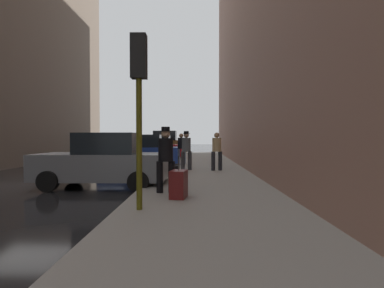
{
  "coord_description": "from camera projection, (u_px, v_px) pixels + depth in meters",
  "views": [
    {
      "loc": [
        5.66,
        -10.04,
        1.64
      ],
      "look_at": [
        5.49,
        4.66,
        1.31
      ],
      "focal_mm": 28.0,
      "sensor_mm": 36.0,
      "label": 1
    }
  ],
  "objects": [
    {
      "name": "ground_plane",
      "position": [
        29.0,
        186.0,
        10.14
      ],
      "size": [
        120.0,
        120.0,
        0.0
      ],
      "primitive_type": "plane",
      "color": "black"
    },
    {
      "name": "sidewalk",
      "position": [
        206.0,
        184.0,
        10.07
      ],
      "size": [
        4.0,
        40.0,
        0.15
      ],
      "primitive_type": "cube",
      "color": "gray",
      "rests_on": "ground_plane"
    },
    {
      "name": "parked_gray_coupe",
      "position": [
        104.0,
        161.0,
        9.85
      ],
      "size": [
        4.22,
        2.1,
        1.79
      ],
      "color": "slate",
      "rests_on": "ground_plane"
    },
    {
      "name": "parked_blue_sedan",
      "position": [
        141.0,
        152.0,
        16.38
      ],
      "size": [
        4.27,
        2.19,
        1.79
      ],
      "color": "navy",
      "rests_on": "ground_plane"
    },
    {
      "name": "parked_red_hatchback",
      "position": [
        155.0,
        148.0,
        21.95
      ],
      "size": [
        4.22,
        2.1,
        1.79
      ],
      "color": "#B2191E",
      "rests_on": "ground_plane"
    },
    {
      "name": "parked_bronze_suv",
      "position": [
        164.0,
        144.0,
        28.15
      ],
      "size": [
        4.64,
        2.13,
        2.25
      ],
      "color": "brown",
      "rests_on": "ground_plane"
    },
    {
      "name": "fire_hydrant",
      "position": [
        166.0,
        165.0,
        12.23
      ],
      "size": [
        0.42,
        0.22,
        0.7
      ],
      "color": "red",
      "rests_on": "sidewalk"
    },
    {
      "name": "traffic_light",
      "position": [
        139.0,
        83.0,
        6.14
      ],
      "size": [
        0.32,
        0.32,
        3.6
      ],
      "color": "#514C0F",
      "rests_on": "sidewalk"
    },
    {
      "name": "pedestrian_with_fedora",
      "position": [
        166.0,
        156.0,
        8.07
      ],
      "size": [
        0.52,
        0.45,
        1.78
      ],
      "color": "black",
      "rests_on": "sidewalk"
    },
    {
      "name": "pedestrian_in_tan_coat",
      "position": [
        217.0,
        149.0,
        13.5
      ],
      "size": [
        0.52,
        0.45,
        1.71
      ],
      "color": "black",
      "rests_on": "sidewalk"
    },
    {
      "name": "pedestrian_in_jeans",
      "position": [
        181.0,
        147.0,
        16.76
      ],
      "size": [
        0.51,
        0.42,
        1.71
      ],
      "color": "#728CB2",
      "rests_on": "sidewalk"
    },
    {
      "name": "pedestrian_with_beanie",
      "position": [
        186.0,
        148.0,
        13.67
      ],
      "size": [
        0.52,
        0.45,
        1.78
      ],
      "color": "#333338",
      "rests_on": "sidewalk"
    },
    {
      "name": "rolling_suitcase",
      "position": [
        179.0,
        184.0,
        7.37
      ],
      "size": [
        0.45,
        0.61,
        1.04
      ],
      "color": "#591414",
      "rests_on": "sidewalk"
    },
    {
      "name": "duffel_bag",
      "position": [
        176.0,
        169.0,
        12.96
      ],
      "size": [
        0.32,
        0.44,
        0.28
      ],
      "color": "black",
      "rests_on": "sidewalk"
    }
  ]
}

